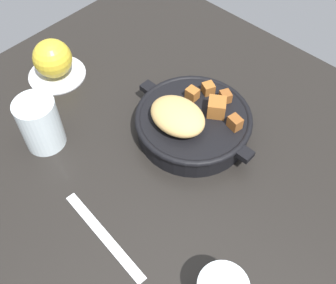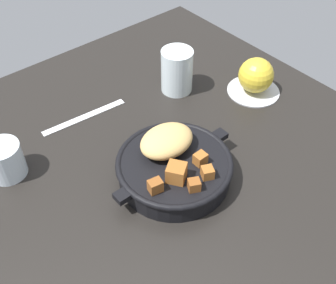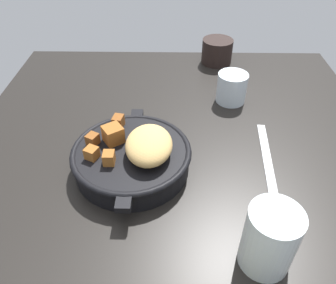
# 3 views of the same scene
# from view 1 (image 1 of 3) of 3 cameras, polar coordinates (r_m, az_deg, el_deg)

# --- Properties ---
(ground_plane) EXTENTS (0.96, 0.87, 0.02)m
(ground_plane) POSITION_cam_1_polar(r_m,az_deg,el_deg) (0.74, 0.22, -3.39)
(ground_plane) COLOR black
(cast_iron_skillet) EXTENTS (0.26, 0.22, 0.09)m
(cast_iron_skillet) POSITION_cam_1_polar(r_m,az_deg,el_deg) (0.74, 3.40, 2.92)
(cast_iron_skillet) COLOR black
(cast_iron_skillet) RESTS_ON ground_plane
(saucer_plate) EXTENTS (0.12, 0.12, 0.01)m
(saucer_plate) POSITION_cam_1_polar(r_m,az_deg,el_deg) (0.90, -15.51, 9.24)
(saucer_plate) COLOR #B7BABF
(saucer_plate) RESTS_ON ground_plane
(red_apple) EXTENTS (0.08, 0.08, 0.08)m
(red_apple) POSITION_cam_1_polar(r_m,az_deg,el_deg) (0.88, -16.12, 11.29)
(red_apple) COLOR gold
(red_apple) RESTS_ON saucer_plate
(butter_knife) EXTENTS (0.20, 0.03, 0.00)m
(butter_knife) POSITION_cam_1_polar(r_m,az_deg,el_deg) (0.66, -9.09, -12.97)
(butter_knife) COLOR silver
(butter_knife) RESTS_ON ground_plane
(water_glass_tall) EXTENTS (0.07, 0.07, 0.10)m
(water_glass_tall) POSITION_cam_1_polar(r_m,az_deg,el_deg) (0.75, -17.67, 2.50)
(water_glass_tall) COLOR silver
(water_glass_tall) RESTS_ON ground_plane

